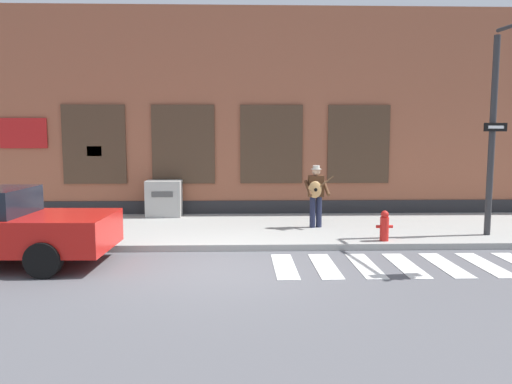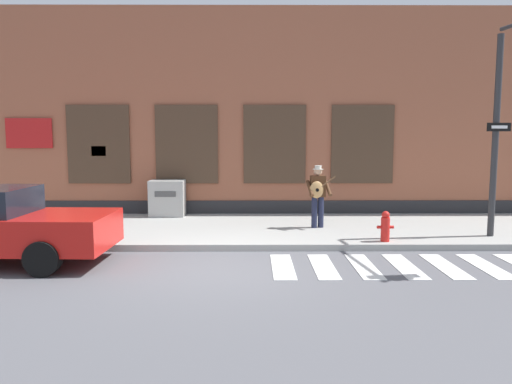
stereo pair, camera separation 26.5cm
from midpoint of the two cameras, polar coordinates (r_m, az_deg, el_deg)
ground_plane at (r=9.69m, az=-3.60°, el=-8.81°), size 160.00×160.00×0.00m
sidewalk at (r=13.28m, az=-2.70°, el=-4.28°), size 28.00×4.45×0.15m
building_backdrop at (r=17.27m, az=-2.19°, el=8.61°), size 28.00×4.06×6.39m
crosswalk at (r=10.32m, az=17.32°, el=-8.10°), size 5.20×1.90×0.01m
busker at (r=13.07m, az=7.65°, el=-0.07°), size 0.75×0.59×1.63m
utility_box at (r=15.12m, az=-9.60°, el=-0.70°), size 1.03×0.70×1.07m
fire_hydrant at (r=11.78m, az=15.19°, el=-3.82°), size 0.38×0.20×0.70m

